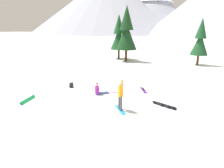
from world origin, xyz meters
TOP-DOWN VIEW (x-y plane):
  - ground_plane at (0.00, 0.00)m, footprint 800.00×800.00m
  - snowboarder_foreground at (2.10, -0.64)m, footprint 1.12×1.41m
  - snowboarder_midground at (-0.24, 1.66)m, footprint 1.61×1.46m
  - loose_snowboard_near_right at (4.68, 0.69)m, footprint 1.64×0.88m
  - loose_snowboard_far_spare at (-4.45, -1.31)m, footprint 0.36×1.71m
  - loose_snowboard_near_left at (2.85, 3.76)m, footprint 0.95×1.69m
  - backpack_black at (-3.22, 2.54)m, footprint 0.27×0.33m
  - pine_tree_young at (8.22, 17.91)m, footprint 2.39×2.39m
  - pine_tree_broad at (-2.29, 17.88)m, footprint 3.28×3.28m
  - pine_tree_slender at (-4.18, 20.20)m, footprint 2.88×2.88m
  - peak_west_ridge at (-77.73, 223.37)m, footprint 190.90×190.90m
  - peak_central_summit at (-26.18, 228.09)m, footprint 111.24×111.24m

SIDE VIEW (x-z plane):
  - ground_plane at x=0.00m, z-range 0.00..0.00m
  - loose_snowboard_near_left at x=2.85m, z-range -0.02..0.07m
  - loose_snowboard_far_spare at x=-4.45m, z-range 0.01..0.24m
  - loose_snowboard_near_right at x=4.68m, z-range 0.00..0.25m
  - backpack_black at x=-3.22m, z-range -0.02..0.45m
  - snowboarder_midground at x=-0.24m, z-range -0.15..0.83m
  - snowboarder_foreground at x=2.10m, z-range -0.05..1.98m
  - pine_tree_young at x=8.22m, z-range 0.29..6.76m
  - pine_tree_slender at x=-4.18m, z-range 0.33..7.69m
  - pine_tree_broad at x=-2.29m, z-range 0.38..8.81m
  - peak_central_summit at x=-26.18m, z-range 1.30..58.94m
  - peak_west_ridge at x=-77.73m, z-range 1.55..70.29m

